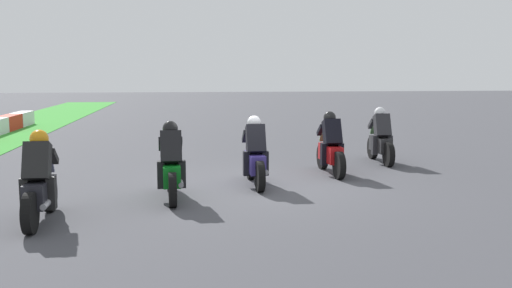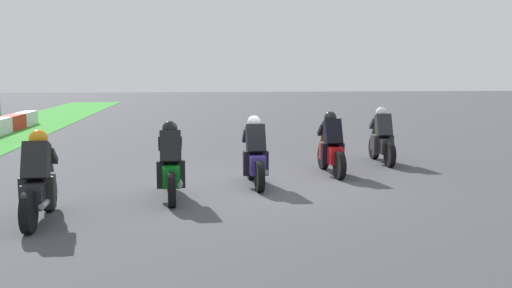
{
  "view_description": "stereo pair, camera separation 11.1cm",
  "coord_description": "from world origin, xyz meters",
  "px_view_note": "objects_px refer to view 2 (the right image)",
  "views": [
    {
      "loc": [
        -11.74,
        1.67,
        2.42
      ],
      "look_at": [
        0.05,
        0.06,
        0.9
      ],
      "focal_mm": 38.95,
      "sensor_mm": 36.0,
      "label": 1
    },
    {
      "loc": [
        -11.76,
        1.56,
        2.42
      ],
      "look_at": [
        0.05,
        0.06,
        0.9
      ],
      "focal_mm": 38.95,
      "sensor_mm": 36.0,
      "label": 2
    }
  ],
  "objects_px": {
    "rider_lane_b": "(331,148)",
    "rider_lane_a": "(382,140)",
    "rider_lane_d": "(171,167)",
    "rider_lane_e": "(39,184)",
    "rider_lane_c": "(255,157)"
  },
  "relations": [
    {
      "from": "rider_lane_b",
      "to": "rider_lane_d",
      "type": "distance_m",
      "value": 4.37
    },
    {
      "from": "rider_lane_b",
      "to": "rider_lane_c",
      "type": "height_order",
      "value": "same"
    },
    {
      "from": "rider_lane_c",
      "to": "rider_lane_e",
      "type": "distance_m",
      "value": 4.62
    },
    {
      "from": "rider_lane_b",
      "to": "rider_lane_e",
      "type": "relative_size",
      "value": 1.0
    },
    {
      "from": "rider_lane_a",
      "to": "rider_lane_c",
      "type": "xyz_separation_m",
      "value": [
        -2.58,
        3.79,
        0.0
      ]
    },
    {
      "from": "rider_lane_c",
      "to": "rider_lane_d",
      "type": "distance_m",
      "value": 2.09
    },
    {
      "from": "rider_lane_b",
      "to": "rider_lane_a",
      "type": "bearing_deg",
      "value": -52.04
    },
    {
      "from": "rider_lane_e",
      "to": "rider_lane_b",
      "type": "bearing_deg",
      "value": -59.22
    },
    {
      "from": "rider_lane_a",
      "to": "rider_lane_d",
      "type": "height_order",
      "value": "same"
    },
    {
      "from": "rider_lane_d",
      "to": "rider_lane_e",
      "type": "relative_size",
      "value": 1.0
    },
    {
      "from": "rider_lane_b",
      "to": "rider_lane_c",
      "type": "xyz_separation_m",
      "value": [
        -1.11,
        1.99,
        0.0
      ]
    },
    {
      "from": "rider_lane_c",
      "to": "rider_lane_d",
      "type": "xyz_separation_m",
      "value": [
        -1.09,
        1.78,
        0.0
      ]
    },
    {
      "from": "rider_lane_a",
      "to": "rider_lane_c",
      "type": "bearing_deg",
      "value": 126.84
    },
    {
      "from": "rider_lane_c",
      "to": "rider_lane_e",
      "type": "height_order",
      "value": "same"
    },
    {
      "from": "rider_lane_a",
      "to": "rider_lane_e",
      "type": "xyz_separation_m",
      "value": [
        -5.09,
        7.67,
        0.0
      ]
    }
  ]
}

